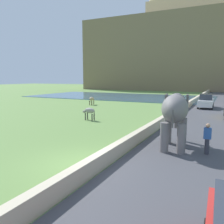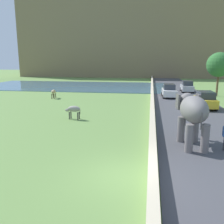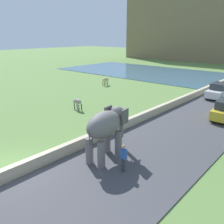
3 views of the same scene
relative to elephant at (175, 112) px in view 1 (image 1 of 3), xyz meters
The scene contains 11 objects.
ground_plane 5.95m from the elephant, 127.42° to the right, with size 220.00×220.00×0.00m, color #608442.
road_surface 15.77m from the elephant, 84.11° to the left, with size 7.00×120.00×0.06m, color #424247.
barrier_wall 13.84m from the elephant, 99.20° to the left, with size 0.40×110.00×0.70m, color beige.
lake 35.83m from the elephant, 119.10° to the left, with size 36.00×18.00×0.08m, color #426B84.
hill_distant 69.74m from the elephant, 97.81° to the left, with size 64.00×28.00×22.15m, color #7F6B4C.
fort_on_hill 72.94m from the elephant, 97.81° to the left, with size 28.19×8.00×7.38m.
elephant is the anchor object (origin of this frame).
person_beside_elephant 2.18m from the elephant, 18.23° to the right, with size 0.36×0.22×1.63m.
car_white 19.17m from the elephant, 89.92° to the left, with size 1.87×4.04×1.80m.
cow_grey 10.32m from the elephant, 148.85° to the left, with size 1.41×0.57×1.15m.
cow_tan 21.90m from the elephant, 133.03° to the left, with size 0.58×1.41×1.15m.
Camera 1 is at (5.96, -8.58, 3.88)m, focal length 38.09 mm.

